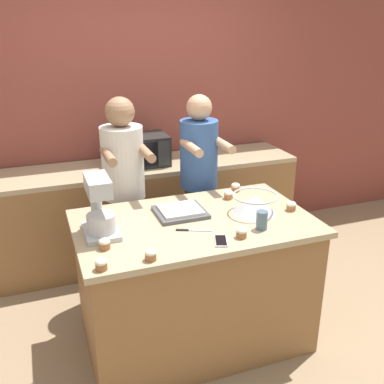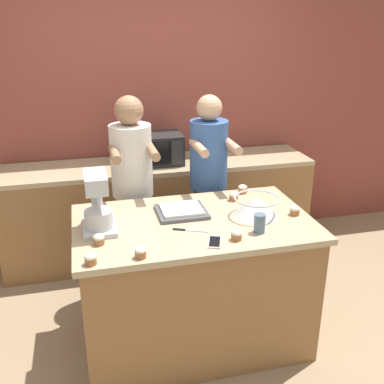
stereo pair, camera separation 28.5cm
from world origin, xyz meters
TOP-DOWN VIEW (x-y plane):
  - ground_plane at (0.00, 0.00)m, footprint 16.00×16.00m
  - back_wall at (0.00, 1.65)m, footprint 10.00×0.06m
  - island_counter at (0.00, 0.00)m, footprint 1.52×0.92m
  - back_counter at (0.00, 1.30)m, footprint 2.80×0.60m
  - person_left at (-0.31, 0.69)m, footprint 0.33×0.50m
  - person_right at (0.30, 0.69)m, footprint 0.31×0.49m
  - stand_mixer at (-0.59, 0.02)m, footprint 0.20×0.30m
  - mixing_bowl at (0.42, -0.02)m, footprint 0.30×0.30m
  - baking_tray at (-0.05, 0.13)m, footprint 0.32×0.29m
  - microwave_oven at (-0.04, 1.29)m, footprint 0.51×0.34m
  - cell_phone at (0.04, -0.33)m, footprint 0.11×0.16m
  - drinking_glass at (0.34, -0.26)m, footprint 0.07×0.07m
  - knife at (-0.07, -0.13)m, footprint 0.21×0.10m
  - cupcake_0 at (-0.66, -0.40)m, footprint 0.07×0.07m
  - cupcake_1 at (-0.40, -0.39)m, footprint 0.07×0.07m
  - cupcake_2 at (-0.61, -0.18)m, footprint 0.07×0.07m
  - cupcake_3 at (0.36, 0.27)m, footprint 0.07×0.07m
  - cupcake_4 at (0.47, 0.38)m, footprint 0.07×0.07m
  - cupcake_5 at (0.67, -0.07)m, footprint 0.07×0.07m
  - cupcake_6 at (0.18, -0.32)m, footprint 0.07×0.07m

SIDE VIEW (x-z plane):
  - ground_plane at x=0.00m, z-range 0.00..0.00m
  - back_counter at x=0.00m, z-range 0.00..0.91m
  - island_counter at x=0.00m, z-range 0.00..0.92m
  - person_right at x=0.30m, z-range 0.05..1.65m
  - person_left at x=-0.31m, z-range 0.05..1.67m
  - knife at x=-0.07m, z-range 0.91..0.92m
  - cell_phone at x=0.04m, z-range 0.92..0.93m
  - baking_tray at x=-0.05m, z-range 0.91..0.95m
  - cupcake_0 at x=-0.66m, z-range 0.92..0.98m
  - cupcake_1 at x=-0.40m, z-range 0.92..0.98m
  - cupcake_2 at x=-0.61m, z-range 0.92..0.98m
  - cupcake_3 at x=0.36m, z-range 0.92..0.98m
  - cupcake_4 at x=0.47m, z-range 0.92..0.98m
  - cupcake_5 at x=0.67m, z-range 0.92..0.98m
  - cupcake_6 at x=0.18m, z-range 0.92..0.98m
  - drinking_glass at x=0.34m, z-range 0.92..1.03m
  - mixing_bowl at x=0.42m, z-range 0.92..1.05m
  - microwave_oven at x=-0.04m, z-range 0.91..1.17m
  - stand_mixer at x=-0.59m, z-range 0.90..1.26m
  - back_wall at x=0.00m, z-range 0.00..2.70m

